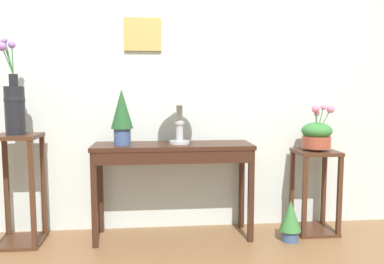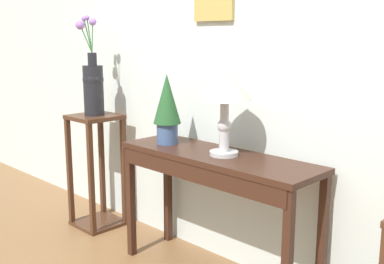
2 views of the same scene
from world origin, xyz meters
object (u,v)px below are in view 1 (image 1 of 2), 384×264
potted_plant_on_console (122,114)px  pedestal_stand_left (19,190)px  pedestal_stand_right (315,191)px  potted_plant_floor (290,219)px  flower_vase_tall_left (14,104)px  table_lamp (179,96)px  planter_bowl_wide_right (317,134)px  console_table (173,158)px

potted_plant_on_console → pedestal_stand_left: (-0.83, -0.00, -0.60)m
pedestal_stand_left → pedestal_stand_right: pedestal_stand_left is taller
potted_plant_floor → flower_vase_tall_left: bearing=175.8°
pedestal_stand_left → table_lamp: bearing=1.2°
planter_bowl_wide_right → table_lamp: bearing=-179.7°
console_table → planter_bowl_wide_right: bearing=1.4°
pedestal_stand_right → console_table: bearing=-178.6°
flower_vase_tall_left → pedestal_stand_right: size_ratio=1.03×
table_lamp → pedestal_stand_right: table_lamp is taller
console_table → pedestal_stand_right: (1.24, 0.03, -0.32)m
console_table → table_lamp: table_lamp is taller
flower_vase_tall_left → potted_plant_floor: size_ratio=2.17×
console_table → potted_plant_floor: console_table is taller
potted_plant_on_console → pedestal_stand_right: (1.65, 0.03, -0.68)m
console_table → potted_plant_floor: 1.09m
potted_plant_on_console → table_lamp: bearing=2.8°
potted_plant_floor → pedestal_stand_right: bearing=34.5°
console_table → flower_vase_tall_left: (-1.24, -0.00, 0.45)m
pedestal_stand_right → potted_plant_floor: size_ratio=2.11×
pedestal_stand_left → pedestal_stand_right: bearing=0.8°
console_table → flower_vase_tall_left: flower_vase_tall_left is taller
console_table → potted_plant_floor: bearing=-9.8°
pedestal_stand_left → potted_plant_floor: 2.21m
pedestal_stand_left → planter_bowl_wide_right: size_ratio=2.26×
pedestal_stand_right → potted_plant_floor: 0.39m
table_lamp → potted_plant_floor: size_ratio=1.52×
console_table → pedestal_stand_left: (-1.24, -0.00, -0.24)m
pedestal_stand_right → potted_plant_floor: pedestal_stand_right is taller
potted_plant_on_console → flower_vase_tall_left: flower_vase_tall_left is taller
flower_vase_tall_left → potted_plant_floor: bearing=-4.2°
pedestal_stand_left → planter_bowl_wide_right: 2.51m
console_table → pedestal_stand_left: 1.26m
table_lamp → potted_plant_on_console: table_lamp is taller
planter_bowl_wide_right → potted_plant_floor: size_ratio=1.15×
potted_plant_floor → console_table: bearing=170.2°
table_lamp → potted_plant_floor: table_lamp is taller
potted_plant_on_console → potted_plant_floor: potted_plant_on_console is taller
table_lamp → flower_vase_tall_left: flower_vase_tall_left is taller
pedestal_stand_right → potted_plant_floor: (-0.29, -0.20, -0.17)m
console_table → planter_bowl_wide_right: (1.24, 0.03, 0.18)m
pedestal_stand_left → flower_vase_tall_left: bearing=-147.0°
pedestal_stand_left → console_table: bearing=0.1°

